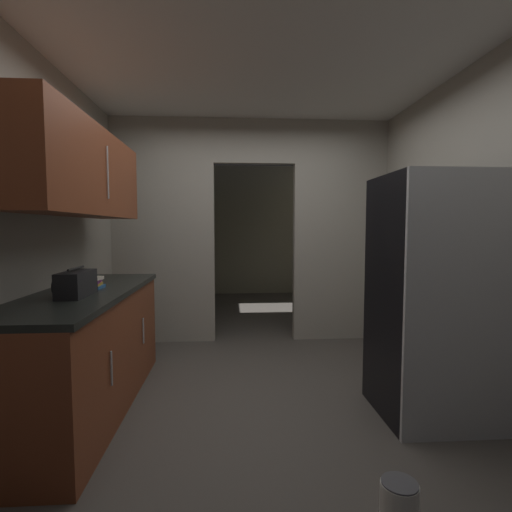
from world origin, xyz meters
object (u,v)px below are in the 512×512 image
at_px(book_stack, 93,283).
at_px(paint_can, 399,501).
at_px(refrigerator, 436,297).
at_px(boombox, 76,284).

relative_size(book_stack, paint_can, 0.89).
xyz_separation_m(refrigerator, paint_can, (-0.69, -0.97, -0.77)).
bearing_deg(paint_can, refrigerator, 54.64).
bearing_deg(book_stack, refrigerator, -7.44).
height_order(book_stack, paint_can, book_stack).
xyz_separation_m(boombox, book_stack, (-0.00, 0.33, -0.04)).
distance_m(refrigerator, boombox, 2.50).
bearing_deg(boombox, paint_can, -28.35).
bearing_deg(boombox, book_stack, 90.42).
distance_m(boombox, book_stack, 0.33).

